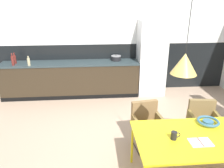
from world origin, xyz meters
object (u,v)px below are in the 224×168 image
object	(u,v)px
pendant_lamp_over_table_near	(184,64)
open_book	(200,142)
dining_table	(202,139)
cooking_pot	(116,58)
fruit_bowl	(208,122)
mug_short_terracotta	(174,135)
refrigerator_column	(151,58)
bottle_oil_tall	(13,61)
armchair_facing_counter	(146,119)
bottle_vinegar_dark	(29,62)
bottle_wine_green	(15,59)
armchair_by_stool	(203,117)

from	to	relation	value
pendant_lamp_over_table_near	open_book	bearing A→B (deg)	-28.44
dining_table	cooking_pot	xyz separation A→B (m)	(-0.81, 3.30, 0.29)
fruit_bowl	pendant_lamp_over_table_near	bearing A→B (deg)	-154.34
open_book	pendant_lamp_over_table_near	bearing A→B (deg)	151.56
pendant_lamp_over_table_near	mug_short_terracotta	bearing A→B (deg)	-132.68
refrigerator_column	pendant_lamp_over_table_near	size ratio (longest dim) A/B	2.04
open_book	mug_short_terracotta	bearing A→B (deg)	161.24
dining_table	bottle_oil_tall	world-z (taller)	bottle_oil_tall
dining_table	armchair_facing_counter	size ratio (longest dim) A/B	2.24
dining_table	bottle_vinegar_dark	size ratio (longest dim) A/B	7.47
mug_short_terracotta	bottle_vinegar_dark	xyz separation A→B (m)	(-2.59, 3.02, 0.22)
open_book	bottle_wine_green	distance (m)	4.71
open_book	bottle_vinegar_dark	xyz separation A→B (m)	(-2.89, 3.13, 0.27)
fruit_bowl	cooking_pot	size ratio (longest dim) A/B	1.20
dining_table	bottle_vinegar_dark	bearing A→B (deg)	134.83
armchair_facing_counter	bottle_oil_tall	size ratio (longest dim) A/B	2.61
dining_table	mug_short_terracotta	world-z (taller)	mug_short_terracotta
refrigerator_column	dining_table	size ratio (longest dim) A/B	1.10
cooking_pot	bottle_vinegar_dark	distance (m)	2.19
bottle_oil_tall	open_book	bearing A→B (deg)	-44.00
fruit_bowl	refrigerator_column	bearing A→B (deg)	92.20
open_book	cooking_pot	xyz separation A→B (m)	(-0.72, 3.43, 0.24)
armchair_facing_counter	pendant_lamp_over_table_near	size ratio (longest dim) A/B	0.82
pendant_lamp_over_table_near	armchair_facing_counter	bearing A→B (deg)	101.30
bottle_vinegar_dark	bottle_wine_green	distance (m)	0.46
mug_short_terracotta	bottle_vinegar_dark	world-z (taller)	bottle_vinegar_dark
bottle_wine_green	pendant_lamp_over_table_near	distance (m)	4.46
bottle_vinegar_dark	bottle_oil_tall	distance (m)	0.39
dining_table	fruit_bowl	size ratio (longest dim) A/B	5.68
dining_table	fruit_bowl	world-z (taller)	fruit_bowl
bottle_oil_tall	pendant_lamp_over_table_near	bearing A→B (deg)	-45.11
cooking_pot	pendant_lamp_over_table_near	xyz separation A→B (m)	(0.46, -3.28, 0.75)
refrigerator_column	open_book	xyz separation A→B (m)	(-0.20, -3.33, -0.24)
mug_short_terracotta	cooking_pot	world-z (taller)	cooking_pot
refrigerator_column	armchair_by_stool	xyz separation A→B (m)	(0.35, -2.33, -0.47)
mug_short_terracotta	bottle_wine_green	bearing A→B (deg)	132.60
open_book	bottle_oil_tall	bearing A→B (deg)	136.00
refrigerator_column	bottle_oil_tall	distance (m)	3.49
refrigerator_column	fruit_bowl	size ratio (longest dim) A/B	6.27
refrigerator_column	bottle_oil_tall	world-z (taller)	refrigerator_column
cooking_pot	bottle_oil_tall	distance (m)	2.57
mug_short_terracotta	bottle_wine_green	world-z (taller)	bottle_wine_green
dining_table	bottle_vinegar_dark	distance (m)	4.24
dining_table	pendant_lamp_over_table_near	xyz separation A→B (m)	(-0.35, 0.02, 1.03)
fruit_bowl	cooking_pot	bearing A→B (deg)	109.05
fruit_bowl	open_book	distance (m)	0.53
bottle_wine_green	bottle_oil_tall	distance (m)	0.18
refrigerator_column	fruit_bowl	bearing A→B (deg)	-87.80
cooking_pot	mug_short_terracotta	bearing A→B (deg)	-82.84
bottle_oil_tall	bottle_wine_green	bearing A→B (deg)	93.38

